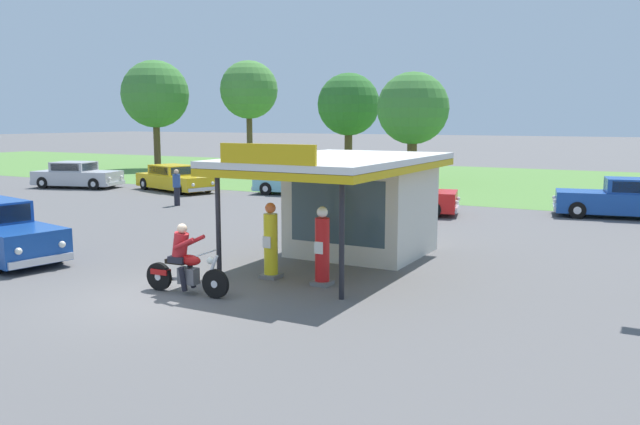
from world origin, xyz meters
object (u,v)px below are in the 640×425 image
Objects in this scene: gas_pump_nearside at (271,244)px; bystander_admiring_sedan at (177,186)px; parked_car_back_row_centre_right at (77,176)px; parked_car_back_row_left at (175,179)px; motorcycle_with_rider at (185,265)px; parked_car_back_row_far_left at (624,199)px; gas_pump_offside at (322,250)px; parked_car_back_row_centre at (300,182)px; parked_car_second_row_spare at (388,196)px.

bystander_admiring_sedan is (-10.95, 9.16, 0.02)m from gas_pump_nearside.
parked_car_back_row_centre_right is 0.93× the size of parked_car_back_row_left.
motorcycle_with_rider is 1.32× the size of bystander_admiring_sedan.
gas_pump_offside is at bearing -110.51° from parked_car_back_row_far_left.
parked_car_back_row_far_left is 1.01× the size of parked_car_back_row_centre_right.
gas_pump_offside is at bearing -36.52° from bystander_admiring_sedan.
parked_car_back_row_centre is at bearing 112.68° from motorcycle_with_rider.
parked_car_back_row_left is at bearing 12.30° from parked_car_back_row_centre_right.
parked_car_back_row_left is at bearing 137.72° from gas_pump_nearside.
parked_car_back_row_far_left is (5.54, 14.81, -0.12)m from gas_pump_offside.
parked_car_back_row_far_left is at bearing 4.95° from parked_car_back_row_centre_right.
gas_pump_nearside is 0.35× the size of parked_car_back_row_centre_right.
bystander_admiring_sedan is (-10.07, 11.29, 0.21)m from motorcycle_with_rider.
parked_car_back_row_far_left is at bearing 2.89° from parked_car_back_row_left.
gas_pump_nearside is 0.86× the size of motorcycle_with_rider.
parked_car_back_row_far_left is 22.06m from parked_car_back_row_left.
parked_car_back_row_centre_right is at bearing -167.70° from parked_car_back_row_left.
motorcycle_with_rider is 0.41× the size of parked_car_back_row_centre_right.
motorcycle_with_rider reaches higher than parked_car_back_row_centre_right.
bystander_admiring_sedan is at bearing -165.72° from parked_car_second_row_spare.
bystander_admiring_sedan is at bearing 131.75° from motorcycle_with_rider.
parked_car_back_row_far_left is at bearing 20.82° from parked_car_second_row_spare.
bystander_admiring_sedan is (10.17, -3.22, 0.18)m from parked_car_back_row_centre_right.
parked_car_back_row_left is at bearing -164.73° from parked_car_back_row_centre.
parked_car_back_row_centre_right is 6.20m from parked_car_back_row_left.
bystander_admiring_sedan reaches higher than parked_car_back_row_far_left.
parked_car_back_row_centre_right is (-28.09, -2.43, -0.04)m from parked_car_back_row_far_left.
parked_car_second_row_spare is (-8.65, -3.29, -0.01)m from parked_car_back_row_far_left.
parked_car_back_row_centre_right is 0.90× the size of parked_car_second_row_spare.
parked_car_second_row_spare is at bearing 105.11° from gas_pump_offside.
gas_pump_nearside is 17.62m from parked_car_back_row_centre.
gas_pump_nearside is at bearing -115.18° from parked_car_back_row_far_left.
parked_car_second_row_spare is (19.44, -0.86, 0.03)m from parked_car_back_row_centre_right.
motorcycle_with_rider is 13.67m from parked_car_second_row_spare.
parked_car_second_row_spare is 3.54× the size of bystander_admiring_sedan.
parked_car_back_row_centre is 15.25m from parked_car_back_row_far_left.
gas_pump_nearside is 11.65m from parked_car_second_row_spare.
gas_pump_nearside is at bearing -62.01° from parked_car_back_row_centre.
parked_car_back_row_centre is 7.05m from parked_car_back_row_left.
gas_pump_offside reaches higher than parked_car_back_row_far_left.
parked_car_back_row_centre_right is (-22.55, 12.38, -0.16)m from gas_pump_offside.
gas_pump_nearside is 24.49m from parked_car_back_row_centre_right.
gas_pump_nearside is 0.35× the size of parked_car_back_row_far_left.
gas_pump_nearside is 0.32× the size of parked_car_second_row_spare.
gas_pump_offside reaches higher than parked_car_back_row_centre.
gas_pump_nearside is at bearing -81.65° from parked_car_second_row_spare.
parked_car_back_row_centre is at bearing 117.99° from gas_pump_nearside.
bystander_admiring_sedan reaches higher than parked_car_second_row_spare.
parked_car_second_row_spare is at bearing 93.40° from motorcycle_with_rider.
bystander_admiring_sedan is (-2.69, -6.39, 0.20)m from parked_car_back_row_centre.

